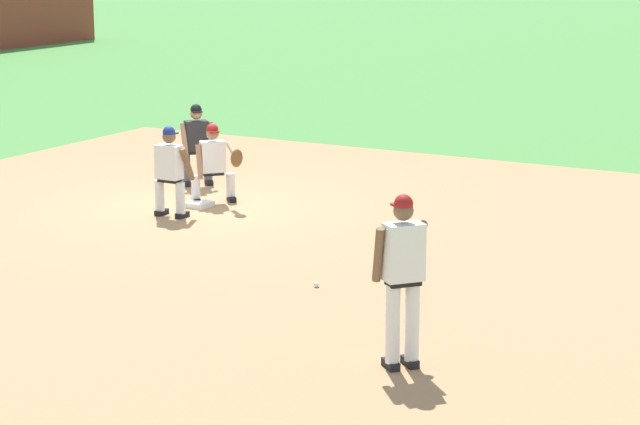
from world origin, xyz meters
The scene contains 8 objects.
ground_plane centered at (0.00, 0.00, 0.00)m, with size 160.00×160.00×0.00m, color #47843D.
infield_dirt_patch centered at (-2.66, -3.12, 0.00)m, with size 18.00×18.00×0.01m, color #A87F56.
first_base_bag centered at (0.00, 0.00, 0.04)m, with size 0.38×0.38×0.09m, color white.
baseball centered at (-3.13, -3.99, 0.04)m, with size 0.07×0.07×0.07m, color white.
pitcher centered at (-5.28, -6.22, 1.06)m, with size 0.85×0.54×1.86m.
first_baseman centered at (0.39, -0.07, 0.73)m, with size 0.71×1.09×1.34m.
baserunner centered at (-0.79, -0.01, 0.79)m, with size 0.44×0.59×1.46m.
umpire centered at (1.48, 1.04, 0.79)m, with size 0.67×0.67×1.46m.
Camera 1 is at (-16.50, -11.50, 4.51)m, focal length 70.00 mm.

